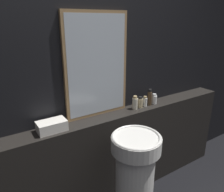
# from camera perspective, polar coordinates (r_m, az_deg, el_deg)

# --- Properties ---
(wall_back) EXTENTS (8.00, 0.06, 2.50)m
(wall_back) POSITION_cam_1_polar(r_m,az_deg,el_deg) (1.98, -3.44, 4.95)
(wall_back) COLOR black
(wall_back) RESTS_ON ground_plane
(vanity_counter) EXTENTS (2.96, 0.20, 0.92)m
(vanity_counter) POSITION_cam_1_polar(r_m,az_deg,el_deg) (2.21, -1.26, -16.06)
(vanity_counter) COLOR black
(vanity_counter) RESTS_ON ground_plane
(pedestal_sink) EXTENTS (0.38, 0.38, 0.92)m
(pedestal_sink) POSITION_cam_1_polar(r_m,az_deg,el_deg) (1.91, 5.80, -21.42)
(pedestal_sink) COLOR silver
(pedestal_sink) RESTS_ON ground_plane
(mirror) EXTENTS (0.60, 0.03, 0.90)m
(mirror) POSITION_cam_1_polar(r_m,az_deg,el_deg) (1.89, -4.02, 7.85)
(mirror) COLOR #937047
(mirror) RESTS_ON vanity_counter
(towel_stack) EXTENTS (0.22, 0.13, 0.08)m
(towel_stack) POSITION_cam_1_polar(r_m,az_deg,el_deg) (1.78, -15.50, -7.49)
(towel_stack) COLOR silver
(towel_stack) RESTS_ON vanity_counter
(shampoo_bottle) EXTENTS (0.05, 0.05, 0.13)m
(shampoo_bottle) POSITION_cam_1_polar(r_m,az_deg,el_deg) (2.13, 5.94, -1.76)
(shampoo_bottle) COLOR beige
(shampoo_bottle) RESTS_ON vanity_counter
(conditioner_bottle) EXTENTS (0.05, 0.05, 0.11)m
(conditioner_bottle) POSITION_cam_1_polar(r_m,az_deg,el_deg) (2.18, 7.30, -1.64)
(conditioner_bottle) COLOR #C6B284
(conditioner_bottle) RESTS_ON vanity_counter
(lotion_bottle) EXTENTS (0.04, 0.04, 0.10)m
(lotion_bottle) POSITION_cam_1_polar(r_m,az_deg,el_deg) (2.22, 8.53, -1.41)
(lotion_bottle) COLOR white
(lotion_bottle) RESTS_ON vanity_counter
(body_wash_bottle) EXTENTS (0.04, 0.04, 0.17)m
(body_wash_bottle) POSITION_cam_1_polar(r_m,az_deg,el_deg) (2.24, 9.71, -0.40)
(body_wash_bottle) COLOR #4C3823
(body_wash_bottle) RESTS_ON vanity_counter
(hand_soap_bottle) EXTENTS (0.05, 0.05, 0.11)m
(hand_soap_bottle) POSITION_cam_1_polar(r_m,az_deg,el_deg) (2.29, 10.87, -0.78)
(hand_soap_bottle) COLOR white
(hand_soap_bottle) RESTS_ON vanity_counter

